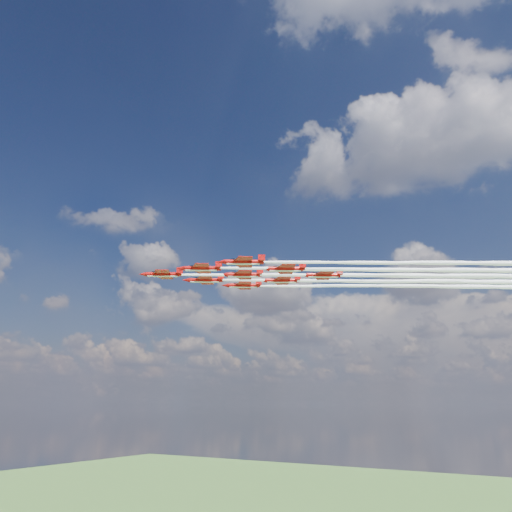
# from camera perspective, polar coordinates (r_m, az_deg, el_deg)

# --- Properties ---
(jet_lead) EXTENTS (120.79, 79.71, 2.99)m
(jet_lead) POSITION_cam_1_polar(r_m,az_deg,el_deg) (145.16, 16.67, -2.17)
(jet_lead) COLOR #A50A09
(jet_row2_port) EXTENTS (120.79, 79.71, 2.99)m
(jet_row2_port) POSITION_cam_1_polar(r_m,az_deg,el_deg) (143.18, 21.68, -1.49)
(jet_row2_port) COLOR #A50A09
(jet_row2_starb) EXTENTS (120.79, 79.71, 2.99)m
(jet_row2_starb) POSITION_cam_1_polar(r_m,az_deg,el_deg) (154.79, 19.89, -2.75)
(jet_row2_starb) COLOR #A50A09
(jet_row3_port) EXTENTS (120.79, 79.71, 2.99)m
(jet_row3_port) POSITION_cam_1_polar(r_m,az_deg,el_deg) (142.34, 26.79, -0.78)
(jet_row3_port) COLOR #A50A09
(jet_row3_centre) EXTENTS (120.79, 79.71, 2.99)m
(jet_row3_centre) POSITION_cam_1_polar(r_m,az_deg,el_deg) (153.47, 24.61, -2.11)
(jet_row3_centre) COLOR #A50A09
(jet_row3_starb) EXTENTS (120.79, 79.71, 2.99)m
(jet_row3_starb) POSITION_cam_1_polar(r_m,az_deg,el_deg) (164.87, 22.72, -3.25)
(jet_row3_starb) COLOR #A50A09
(jet_row4_starb) EXTENTS (120.79, 79.71, 2.99)m
(jet_row4_starb) POSITION_cam_1_polar(r_m,az_deg,el_deg) (164.13, 27.16, -2.64)
(jet_row4_starb) COLOR #A50A09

